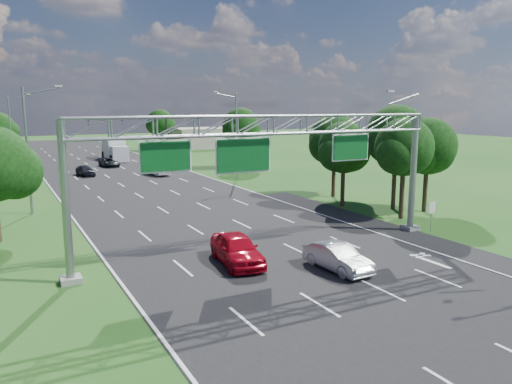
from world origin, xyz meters
TOP-DOWN VIEW (x-y plane):
  - ground at (0.00, 30.00)m, footprint 220.00×220.00m
  - road at (0.00, 30.00)m, footprint 18.00×180.00m
  - road_flare at (10.20, 14.00)m, footprint 3.00×30.00m
  - sign_gantry at (0.33, 12.00)m, footprint 23.50×1.00m
  - regulatory_sign at (12.40, 10.98)m, footprint 0.60×0.08m
  - traffic_signal at (7.48, 65.00)m, footprint 12.21×0.24m
  - streetlight_l_near at (-11.30, 30.00)m, footprint 2.97×0.22m
  - streetlight_l_far at (-11.30, 65.00)m, footprint 2.97×0.22m
  - streetlight_r_mid at (11.30, 40.00)m, footprint 2.97×0.22m
  - tree_cluster_right at (14.80, 19.19)m, footprint 9.91×14.60m
  - tree_verge_rd at (16.08, 48.04)m, footprint 5.76×4.80m
  - tree_verge_re at (14.08, 78.04)m, footprint 5.76×4.80m
  - building_right at (24.00, 82.00)m, footprint 12.00×9.00m
  - red_coupe at (-2.50, 10.84)m, footprint 2.62×5.20m
  - silver_sedan at (1.73, 7.41)m, footprint 1.74×4.37m
  - car_queue_b at (0.49, 58.64)m, footprint 2.43×4.47m
  - car_queue_c at (-4.04, 50.66)m, footprint 2.09×4.09m
  - car_queue_d at (4.00, 47.28)m, footprint 2.13×4.71m
  - box_truck at (3.30, 68.04)m, footprint 2.74×8.97m

SIDE VIEW (x-z plane):
  - ground at x=0.00m, z-range 0.00..0.00m
  - road at x=0.00m, z-range -0.01..0.01m
  - road_flare at x=10.20m, z-range -0.01..0.01m
  - car_queue_b at x=0.49m, z-range 0.00..1.19m
  - car_queue_c at x=-4.04m, z-range 0.00..1.33m
  - silver_sedan at x=1.73m, z-range 0.00..1.41m
  - car_queue_d at x=4.00m, z-range 0.00..1.50m
  - red_coupe at x=-2.50m, z-range 0.00..1.70m
  - regulatory_sign at x=12.40m, z-range 0.46..2.56m
  - box_truck at x=3.30m, z-range -0.07..3.32m
  - building_right at x=24.00m, z-range 0.00..4.00m
  - traffic_signal at x=7.48m, z-range 1.67..8.67m
  - tree_verge_re at x=14.08m, z-range 1.28..9.12m
  - tree_cluster_right at x=14.80m, z-range 0.97..9.65m
  - streetlight_l_near at x=-11.30m, z-range 0.50..10.66m
  - streetlight_l_far at x=-11.30m, z-range 0.50..10.66m
  - streetlight_r_mid at x=11.30m, z-range 0.50..10.66m
  - tree_verge_rd at x=16.08m, z-range 1.49..9.77m
  - sign_gantry at x=0.33m, z-range 2.11..11.67m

